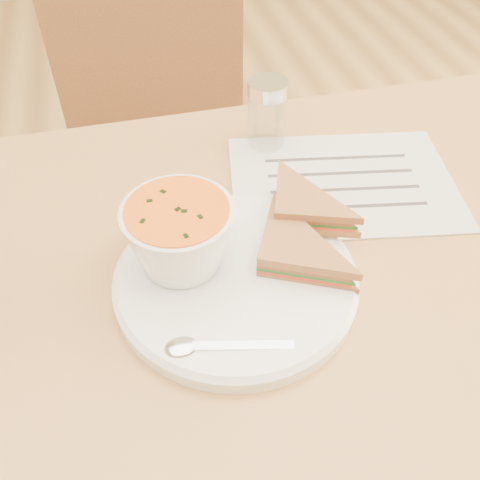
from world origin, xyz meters
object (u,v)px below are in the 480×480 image
object	(u,v)px
dining_table	(282,411)
plate	(236,280)
soup_bowl	(180,239)
chair_far	(151,176)
condiment_shaker	(267,114)

from	to	relation	value
dining_table	plate	distance (m)	0.39
dining_table	plate	size ratio (longest dim) A/B	3.66
dining_table	soup_bowl	distance (m)	0.45
soup_bowl	dining_table	bearing A→B (deg)	-4.75
dining_table	soup_bowl	xyz separation A→B (m)	(-0.14, 0.01, 0.43)
chair_far	plate	world-z (taller)	chair_far
plate	chair_far	bearing A→B (deg)	95.42
plate	dining_table	bearing A→B (deg)	13.09
chair_far	plate	bearing A→B (deg)	106.86
chair_far	dining_table	bearing A→B (deg)	115.33
soup_bowl	chair_far	bearing A→B (deg)	90.00
dining_table	soup_bowl	size ratio (longest dim) A/B	8.34
dining_table	plate	bearing A→B (deg)	-166.91
chair_far	condiment_shaker	size ratio (longest dim) A/B	9.39
chair_far	soup_bowl	xyz separation A→B (m)	(-0.00, -0.54, 0.33)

